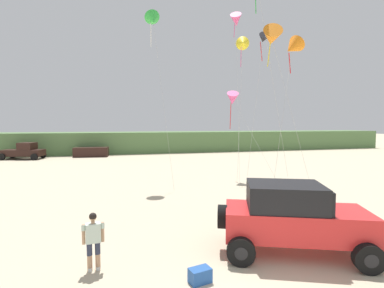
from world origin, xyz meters
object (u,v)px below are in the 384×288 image
Objects in this scene: person_watching at (93,238)px; distant_pickup at (24,151)px; kite_orange_streamer at (263,39)px; cooler_box at (200,275)px; kite_blue_swept at (292,47)px; kite_white_parafoil at (243,43)px; kite_yellow_diamond at (153,20)px; distant_sedan at (91,152)px; kite_purple_stunt at (233,99)px; kite_green_box at (236,21)px; jeep at (293,217)px; kite_pink_ribbon at (272,38)px.

distant_pickup reaches higher than person_watching.
cooler_box is at bearing -124.87° from kite_orange_streamer.
kite_orange_streamer reaches higher than person_watching.
kite_blue_swept reaches higher than cooler_box.
kite_white_parafoil is 0.97× the size of kite_yellow_diamond.
person_watching is 30.49m from distant_sedan.
kite_purple_stunt is (-1.35, 2.14, -3.98)m from kite_orange_streamer.
kite_green_box is (10.49, 14.31, 11.80)m from person_watching.
person_watching is at bearing 175.20° from jeep.
kite_white_parafoil is 8.16m from kite_yellow_diamond.
distant_pickup is at bearing 117.89° from jeep.
kite_blue_swept reaches higher than person_watching.
jeep reaches higher than distant_pickup.
distant_pickup reaches higher than cooler_box.
kite_purple_stunt is 8.00m from kite_yellow_diamond.
person_watching is 31.36m from distant_pickup.
cooler_box is at bearing -135.63° from kite_blue_swept.
kite_yellow_diamond is at bearing 141.21° from kite_blue_swept.
kite_orange_streamer is (4.58, 10.53, 8.84)m from jeep.
kite_white_parafoil is 1.73× the size of kite_purple_stunt.
kite_white_parafoil is (0.35, 4.11, 0.85)m from kite_orange_streamer.
jeep is 0.55× the size of kite_blue_swept.
kite_pink_ribbon is at bearing -50.46° from distant_pickup.
kite_blue_swept reaches higher than distant_sedan.
distant_sedan is 0.43× the size of kite_pink_ribbon.
distant_pickup is at bearing 136.23° from kite_orange_streamer.
jeep is at bearing -108.64° from kite_white_parafoil.
kite_yellow_diamond is at bearing 74.84° from cooler_box.
distant_sedan is 0.40× the size of kite_orange_streamer.
person_watching is 21.31m from kite_green_box.
kite_purple_stunt is (-0.98, 6.13, -2.37)m from kite_blue_swept.
person_watching is 17.24m from kite_orange_streamer.
cooler_box is (-3.36, -0.87, -1.01)m from jeep.
cooler_box is 21.54m from kite_green_box.
jeep reaches higher than person_watching.
kite_blue_swept is (12.69, -24.36, 7.83)m from distant_sedan.
kite_blue_swept reaches higher than kite_purple_stunt.
kite_yellow_diamond reaches higher than kite_blue_swept.
cooler_box is 0.06× the size of kite_pink_ribbon.
distant_pickup is 32.07m from kite_blue_swept.
distant_sedan is at bearing 122.67° from kite_orange_streamer.
person_watching is 16.16m from kite_purple_stunt.
kite_green_box reaches higher than kite_white_parafoil.
kite_purple_stunt is at bearing 4.41° from kite_yellow_diamond.
cooler_box is 32.19m from distant_sedan.
person_watching is 20.51m from kite_white_parafoil.
kite_white_parafoil reaches higher than person_watching.
kite_blue_swept is 1.34× the size of kite_purple_stunt.
distant_sedan reaches higher than cooler_box.
person_watching is at bearing -127.98° from kite_white_parafoil.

